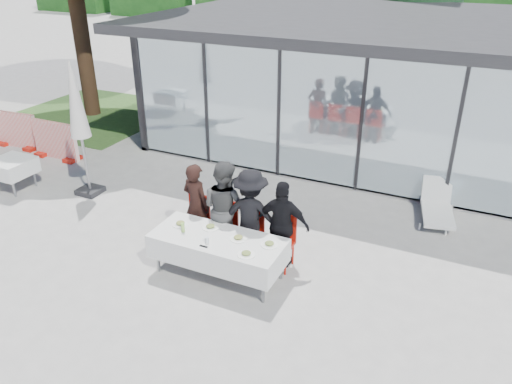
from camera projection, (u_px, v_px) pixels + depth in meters
ground at (236, 272)px, 8.68m from camera, size 90.00×90.00×0.00m
pavilion at (437, 66)px, 13.58m from camera, size 14.80×8.80×3.44m
dining_table at (218, 248)px, 8.38m from camera, size 2.26×0.96×0.75m
diner_a at (196, 205)px, 9.20m from camera, size 0.70×0.70×1.62m
diner_chair_a at (197, 218)px, 9.32m from camera, size 0.44×0.44×0.97m
diner_b at (224, 207)px, 8.94m from camera, size 1.05×1.05×1.78m
diner_chair_b at (225, 224)px, 9.09m from camera, size 0.44×0.44×0.97m
diner_c at (251, 215)px, 8.76m from camera, size 1.29×1.29×1.71m
diner_chair_c at (251, 231)px, 8.89m from camera, size 0.44×0.44×0.97m
diner_d at (282, 225)px, 8.55m from camera, size 1.03×1.03×1.61m
diner_chair_d at (282, 238)px, 8.66m from camera, size 0.44×0.44×0.97m
plate_a at (180, 224)px, 8.65m from camera, size 0.28×0.28×0.07m
plate_b at (210, 227)px, 8.55m from camera, size 0.28×0.28×0.07m
plate_c at (238, 238)px, 8.23m from camera, size 0.28×0.28×0.07m
plate_d at (269, 244)px, 8.06m from camera, size 0.28×0.28×0.07m
plate_extra at (246, 254)px, 7.80m from camera, size 0.28×0.28×0.07m
juice_bottle at (183, 227)px, 8.42m from camera, size 0.06×0.06×0.17m
drinking_glasses at (207, 240)px, 8.12m from camera, size 0.07×0.07×0.10m
folded_eyeglasses at (204, 246)px, 8.03m from camera, size 0.14×0.03×0.01m
spare_table_left at (12, 167)px, 11.39m from camera, size 0.86×0.86×0.74m
market_umbrella at (77, 109)px, 10.57m from camera, size 0.50×0.50×3.00m
lounger at (437, 205)px, 10.36m from camera, size 0.86×1.43×0.72m
grass_patch at (93, 114)px, 16.78m from camera, size 5.00×5.00×0.02m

